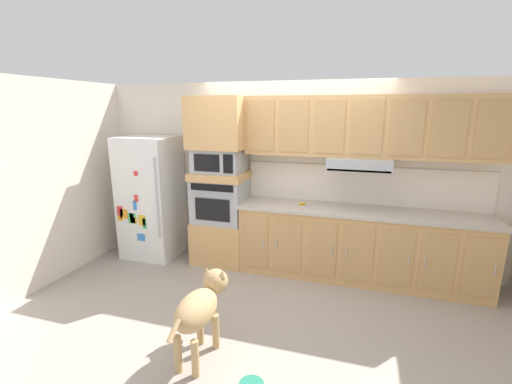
{
  "coord_description": "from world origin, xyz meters",
  "views": [
    {
      "loc": [
        0.87,
        -3.56,
        2.14
      ],
      "look_at": [
        -0.25,
        0.18,
        1.2
      ],
      "focal_mm": 24.2,
      "sensor_mm": 36.0,
      "label": 1
    }
  ],
  "objects": [
    {
      "name": "dog",
      "position": [
        -0.36,
        -1.13,
        0.47
      ],
      "size": [
        0.32,
        0.98,
        0.7
      ],
      "rotation": [
        0.0,
        0.0,
        1.52
      ],
      "color": "tan",
      "rests_on": "ground"
    },
    {
      "name": "ground_plane",
      "position": [
        0.0,
        0.0,
        0.0
      ],
      "size": [
        9.6,
        9.6,
        0.0
      ],
      "primitive_type": "plane",
      "color": "#9E9389"
    },
    {
      "name": "countertop_slab",
      "position": [
        0.93,
        0.75,
        0.9
      ],
      "size": [
        3.05,
        0.64,
        0.04
      ],
      "primitive_type": "cube",
      "color": "#BCB2A3",
      "rests_on": "lower_cabinet_run"
    },
    {
      "name": "back_kitchen_wall",
      "position": [
        0.0,
        1.11,
        1.25
      ],
      "size": [
        6.2,
        0.12,
        2.5
      ],
      "primitive_type": "cube",
      "color": "silver",
      "rests_on": "ground"
    },
    {
      "name": "appliance_upper_cabinet",
      "position": [
        -0.94,
        0.75,
        1.96
      ],
      "size": [
        0.74,
        0.62,
        0.68
      ],
      "primitive_type": "cube",
      "color": "tan",
      "rests_on": "microwave"
    },
    {
      "name": "side_panel_left",
      "position": [
        -2.8,
        0.0,
        1.25
      ],
      "size": [
        0.12,
        7.1,
        2.5
      ],
      "primitive_type": "cube",
      "color": "silver",
      "rests_on": "ground"
    },
    {
      "name": "lower_cabinet_run",
      "position": [
        0.93,
        0.75,
        0.44
      ],
      "size": [
        3.01,
        0.63,
        0.88
      ],
      "color": "tan",
      "rests_on": "ground"
    },
    {
      "name": "screwdriver",
      "position": [
        0.21,
        0.76,
        0.93
      ],
      "size": [
        0.17,
        0.17,
        0.03
      ],
      "color": "yellow",
      "rests_on": "countertop_slab"
    },
    {
      "name": "appliance_mid_shelf",
      "position": [
        -0.94,
        0.75,
        1.25
      ],
      "size": [
        0.74,
        0.62,
        0.1
      ],
      "primitive_type": "cube",
      "color": "tan",
      "rests_on": "built_in_oven"
    },
    {
      "name": "upper_cabinet_with_hood",
      "position": [
        0.93,
        0.87,
        1.9
      ],
      "size": [
        3.01,
        0.48,
        0.88
      ],
      "color": "tan",
      "rests_on": "backsplash_panel"
    },
    {
      "name": "oven_base_cabinet",
      "position": [
        -0.94,
        0.75,
        0.3
      ],
      "size": [
        0.74,
        0.62,
        0.6
      ],
      "primitive_type": "cube",
      "color": "tan",
      "rests_on": "ground"
    },
    {
      "name": "built_in_oven",
      "position": [
        -0.94,
        0.75,
        0.9
      ],
      "size": [
        0.7,
        0.62,
        0.6
      ],
      "color": "#A8AAAF",
      "rests_on": "oven_base_cabinet"
    },
    {
      "name": "refrigerator",
      "position": [
        -2.01,
        0.68,
        0.88
      ],
      "size": [
        0.76,
        0.73,
        1.76
      ],
      "color": "white",
      "rests_on": "ground"
    },
    {
      "name": "microwave",
      "position": [
        -0.94,
        0.75,
        1.46
      ],
      "size": [
        0.64,
        0.54,
        0.32
      ],
      "color": "#A8AAAF",
      "rests_on": "appliance_mid_shelf"
    },
    {
      "name": "backsplash_panel",
      "position": [
        0.93,
        1.04,
        1.17
      ],
      "size": [
        3.05,
        0.02,
        0.5
      ],
      "primitive_type": "cube",
      "color": "white",
      "rests_on": "countertop_slab"
    }
  ]
}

